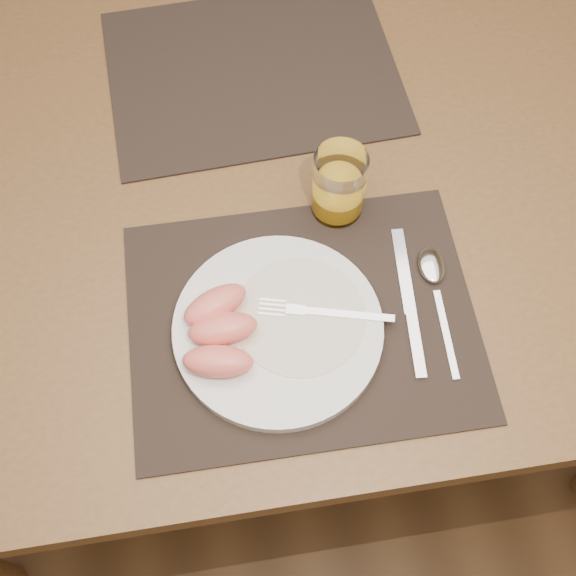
# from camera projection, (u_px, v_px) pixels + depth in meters

# --- Properties ---
(ground) EXTENTS (5.00, 5.00, 0.00)m
(ground) POSITION_uv_depth(u_px,v_px,m) (280.00, 371.00, 1.71)
(ground) COLOR brown
(ground) RESTS_ON ground
(table) EXTENTS (1.40, 0.90, 0.75)m
(table) POSITION_uv_depth(u_px,v_px,m) (276.00, 216.00, 1.12)
(table) COLOR brown
(table) RESTS_ON ground
(placemat_near) EXTENTS (0.45, 0.35, 0.00)m
(placemat_near) POSITION_uv_depth(u_px,v_px,m) (302.00, 320.00, 0.94)
(placemat_near) COLOR black
(placemat_near) RESTS_ON table
(placemat_far) EXTENTS (0.47, 0.37, 0.00)m
(placemat_far) POSITION_uv_depth(u_px,v_px,m) (253.00, 72.00, 1.14)
(placemat_far) COLOR black
(placemat_far) RESTS_ON table
(plate) EXTENTS (0.27, 0.27, 0.02)m
(plate) POSITION_uv_depth(u_px,v_px,m) (278.00, 329.00, 0.92)
(plate) COLOR white
(plate) RESTS_ON placemat_near
(plate_dressing) EXTENTS (0.17, 0.17, 0.00)m
(plate_dressing) POSITION_uv_depth(u_px,v_px,m) (300.00, 316.00, 0.92)
(plate_dressing) COLOR white
(plate_dressing) RESTS_ON plate
(fork) EXTENTS (0.17, 0.06, 0.00)m
(fork) POSITION_uv_depth(u_px,v_px,m) (314.00, 312.00, 0.92)
(fork) COLOR silver
(fork) RESTS_ON plate
(knife) EXTENTS (0.03, 0.22, 0.01)m
(knife) POSITION_uv_depth(u_px,v_px,m) (411.00, 313.00, 0.94)
(knife) COLOR silver
(knife) RESTS_ON placemat_near
(spoon) EXTENTS (0.04, 0.19, 0.01)m
(spoon) POSITION_uv_depth(u_px,v_px,m) (433.00, 275.00, 0.96)
(spoon) COLOR silver
(spoon) RESTS_ON placemat_near
(juice_glass) EXTENTS (0.07, 0.07, 0.11)m
(juice_glass) POSITION_uv_depth(u_px,v_px,m) (339.00, 187.00, 0.98)
(juice_glass) COLOR white
(juice_glass) RESTS_ON placemat_near
(grapefruit_wedges) EXTENTS (0.10, 0.14, 0.04)m
(grapefruit_wedges) POSITION_uv_depth(u_px,v_px,m) (218.00, 331.00, 0.89)
(grapefruit_wedges) COLOR #F67864
(grapefruit_wedges) RESTS_ON plate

